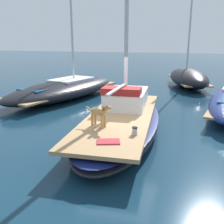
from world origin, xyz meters
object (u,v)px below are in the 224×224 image
at_px(sailboat_main, 121,124).
at_px(dog_tan, 100,113).
at_px(moored_boat_far_astern, 188,78).
at_px(deck_towel, 108,142).
at_px(moored_boat_port_side, 64,89).
at_px(deck_winch, 135,131).

bearing_deg(sailboat_main, dog_tan, -99.85).
bearing_deg(moored_boat_far_astern, deck_towel, -97.14).
bearing_deg(moored_boat_port_side, moored_boat_far_astern, 42.33).
distance_m(dog_tan, deck_towel, 1.28).
bearing_deg(sailboat_main, deck_winch, -63.96).
bearing_deg(deck_towel, moored_boat_far_astern, 82.86).
bearing_deg(dog_tan, moored_boat_port_side, 125.35).
height_order(dog_tan, deck_towel, dog_tan).
bearing_deg(moored_boat_far_astern, deck_winch, -95.20).
bearing_deg(deck_towel, sailboat_main, 98.34).
height_order(dog_tan, deck_winch, dog_tan).
relative_size(deck_towel, moored_boat_port_side, 0.07).
distance_m(sailboat_main, deck_winch, 2.00).
xyz_separation_m(sailboat_main, moored_boat_port_side, (-4.39, 4.44, 0.19)).
bearing_deg(deck_winch, sailboat_main, 116.04).
height_order(deck_winch, moored_boat_far_astern, moored_boat_far_astern).
distance_m(dog_tan, deck_winch, 1.20).
bearing_deg(moored_boat_far_astern, sailboat_main, -100.80).
height_order(sailboat_main, deck_towel, deck_towel).
bearing_deg(deck_winch, moored_boat_far_astern, 84.80).
relative_size(sailboat_main, dog_tan, 8.17).
relative_size(sailboat_main, moored_boat_far_astern, 0.90).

